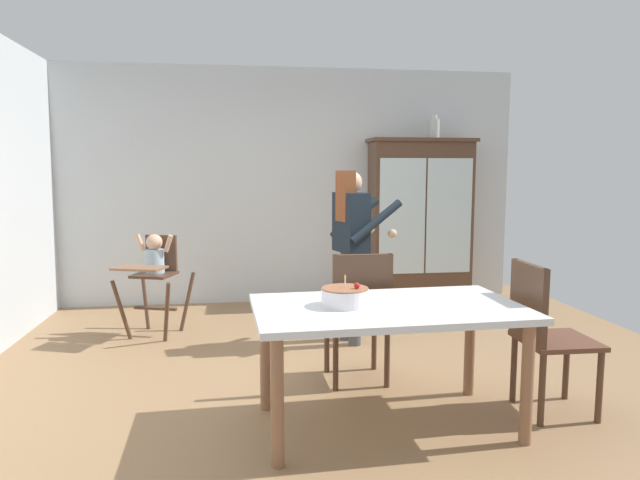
{
  "coord_description": "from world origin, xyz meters",
  "views": [
    {
      "loc": [
        -0.6,
        -3.98,
        1.52
      ],
      "look_at": [
        0.07,
        0.7,
        0.95
      ],
      "focal_mm": 31.84,
      "sensor_mm": 36.0,
      "label": 1
    }
  ],
  "objects_px": {
    "ceramic_vase": "(434,128)",
    "dining_chair_right_end": "(542,327)",
    "dining_chair_far_side": "(359,309)",
    "high_chair_with_toddler": "(154,266)",
    "birthday_cake": "(345,297)",
    "dining_table": "(388,320)",
    "china_cabinet": "(420,221)",
    "adult_person": "(352,235)"
  },
  "relations": [
    {
      "from": "china_cabinet",
      "to": "dining_table",
      "type": "distance_m",
      "value": 3.41
    },
    {
      "from": "dining_table",
      "to": "dining_chair_right_end",
      "type": "xyz_separation_m",
      "value": [
        1.0,
        0.04,
        -0.09
      ]
    },
    {
      "from": "adult_person",
      "to": "birthday_cake",
      "type": "relative_size",
      "value": 5.47
    },
    {
      "from": "adult_person",
      "to": "birthday_cake",
      "type": "xyz_separation_m",
      "value": [
        -0.37,
        -1.66,
        -0.17
      ]
    },
    {
      "from": "ceramic_vase",
      "to": "high_chair_with_toddler",
      "type": "relative_size",
      "value": 0.28
    },
    {
      "from": "dining_chair_right_end",
      "to": "high_chair_with_toddler",
      "type": "bearing_deg",
      "value": 52.62
    },
    {
      "from": "adult_person",
      "to": "dining_chair_far_side",
      "type": "bearing_deg",
      "value": 156.31
    },
    {
      "from": "ceramic_vase",
      "to": "dining_chair_far_side",
      "type": "xyz_separation_m",
      "value": [
        -1.4,
        -2.5,
        -1.46
      ]
    },
    {
      "from": "dining_chair_far_side",
      "to": "dining_chair_right_end",
      "type": "xyz_separation_m",
      "value": [
        1.03,
        -0.63,
        0.0
      ]
    },
    {
      "from": "high_chair_with_toddler",
      "to": "dining_chair_far_side",
      "type": "bearing_deg",
      "value": -23.72
    },
    {
      "from": "china_cabinet",
      "to": "dining_chair_right_end",
      "type": "xyz_separation_m",
      "value": [
        -0.22,
        -3.13,
        -0.4
      ]
    },
    {
      "from": "high_chair_with_toddler",
      "to": "dining_table",
      "type": "relative_size",
      "value": 0.59
    },
    {
      "from": "dining_chair_far_side",
      "to": "high_chair_with_toddler",
      "type": "bearing_deg",
      "value": -43.43
    },
    {
      "from": "china_cabinet",
      "to": "birthday_cake",
      "type": "relative_size",
      "value": 6.77
    },
    {
      "from": "birthday_cake",
      "to": "adult_person",
      "type": "bearing_deg",
      "value": 77.34
    },
    {
      "from": "china_cabinet",
      "to": "ceramic_vase",
      "type": "bearing_deg",
      "value": 1.47
    },
    {
      "from": "china_cabinet",
      "to": "dining_chair_right_end",
      "type": "bearing_deg",
      "value": -94.06
    },
    {
      "from": "dining_chair_right_end",
      "to": "china_cabinet",
      "type": "bearing_deg",
      "value": -2.65
    },
    {
      "from": "dining_chair_far_side",
      "to": "dining_table",
      "type": "bearing_deg",
      "value": 91.57
    },
    {
      "from": "ceramic_vase",
      "to": "china_cabinet",
      "type": "bearing_deg",
      "value": -178.53
    },
    {
      "from": "birthday_cake",
      "to": "dining_chair_right_end",
      "type": "height_order",
      "value": "dining_chair_right_end"
    },
    {
      "from": "birthday_cake",
      "to": "ceramic_vase",
      "type": "bearing_deg",
      "value": 62.7
    },
    {
      "from": "ceramic_vase",
      "to": "birthday_cake",
      "type": "height_order",
      "value": "ceramic_vase"
    },
    {
      "from": "high_chair_with_toddler",
      "to": "dining_chair_right_end",
      "type": "xyz_separation_m",
      "value": [
        2.65,
        -2.13,
        -0.1
      ]
    },
    {
      "from": "ceramic_vase",
      "to": "adult_person",
      "type": "distance_m",
      "value": 2.21
    },
    {
      "from": "dining_table",
      "to": "dining_chair_far_side",
      "type": "xyz_separation_m",
      "value": [
        -0.03,
        0.67,
        -0.09
      ]
    },
    {
      "from": "adult_person",
      "to": "dining_table",
      "type": "height_order",
      "value": "adult_person"
    },
    {
      "from": "dining_chair_right_end",
      "to": "birthday_cake",
      "type": "bearing_deg",
      "value": 92.22
    },
    {
      "from": "china_cabinet",
      "to": "ceramic_vase",
      "type": "distance_m",
      "value": 1.07
    },
    {
      "from": "high_chair_with_toddler",
      "to": "dining_chair_right_end",
      "type": "bearing_deg",
      "value": -19.73
    },
    {
      "from": "high_chair_with_toddler",
      "to": "dining_chair_far_side",
      "type": "xyz_separation_m",
      "value": [
        1.62,
        -1.5,
        -0.1
      ]
    },
    {
      "from": "dining_table",
      "to": "ceramic_vase",
      "type": "bearing_deg",
      "value": 66.62
    },
    {
      "from": "high_chair_with_toddler",
      "to": "adult_person",
      "type": "bearing_deg",
      "value": 3.5
    },
    {
      "from": "ceramic_vase",
      "to": "dining_chair_right_end",
      "type": "xyz_separation_m",
      "value": [
        -0.37,
        -3.13,
        -1.46
      ]
    },
    {
      "from": "china_cabinet",
      "to": "adult_person",
      "type": "height_order",
      "value": "china_cabinet"
    },
    {
      "from": "ceramic_vase",
      "to": "high_chair_with_toddler",
      "type": "distance_m",
      "value": 3.46
    },
    {
      "from": "dining_table",
      "to": "china_cabinet",
      "type": "bearing_deg",
      "value": 68.85
    },
    {
      "from": "high_chair_with_toddler",
      "to": "birthday_cake",
      "type": "distance_m",
      "value": 2.56
    },
    {
      "from": "high_chair_with_toddler",
      "to": "dining_table",
      "type": "bearing_deg",
      "value": -33.8
    },
    {
      "from": "china_cabinet",
      "to": "dining_chair_far_side",
      "type": "bearing_deg",
      "value": -116.65
    },
    {
      "from": "adult_person",
      "to": "dining_table",
      "type": "relative_size",
      "value": 0.95
    },
    {
      "from": "dining_table",
      "to": "birthday_cake",
      "type": "distance_m",
      "value": 0.29
    }
  ]
}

